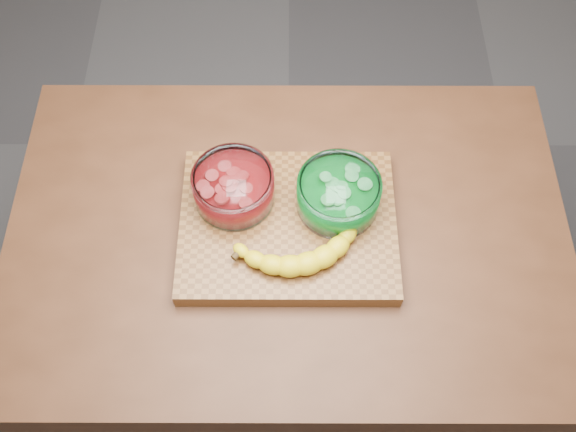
{
  "coord_description": "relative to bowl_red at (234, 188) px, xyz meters",
  "views": [
    {
      "loc": [
        0.0,
        -0.65,
        2.1
      ],
      "look_at": [
        0.0,
        0.0,
        0.96
      ],
      "focal_mm": 40.0,
      "sensor_mm": 36.0,
      "label": 1
    }
  ],
  "objects": [
    {
      "name": "bowl_green",
      "position": [
        0.22,
        -0.02,
        0.0
      ],
      "size": [
        0.17,
        0.17,
        0.08
      ],
      "color": "white",
      "rests_on": "cutting_board"
    },
    {
      "name": "ground",
      "position": [
        0.11,
        -0.06,
        -0.98
      ],
      "size": [
        3.5,
        3.5,
        0.0
      ],
      "primitive_type": "plane",
      "color": "#504F54",
      "rests_on": "ground"
    },
    {
      "name": "bowl_red",
      "position": [
        0.0,
        0.0,
        0.0
      ],
      "size": [
        0.17,
        0.17,
        0.08
      ],
      "color": "white",
      "rests_on": "cutting_board"
    },
    {
      "name": "banana",
      "position": [
        0.13,
        -0.12,
        -0.02
      ],
      "size": [
        0.29,
        0.17,
        0.04
      ],
      "primitive_type": null,
      "color": "yellow",
      "rests_on": "cutting_board"
    },
    {
      "name": "cutting_board",
      "position": [
        0.11,
        -0.06,
        -0.06
      ],
      "size": [
        0.45,
        0.35,
        0.04
      ],
      "primitive_type": "cube",
      "color": "brown",
      "rests_on": "counter"
    },
    {
      "name": "counter",
      "position": [
        0.11,
        -0.06,
        -0.53
      ],
      "size": [
        1.2,
        0.8,
        0.9
      ],
      "primitive_type": "cube",
      "color": "#482715",
      "rests_on": "ground"
    }
  ]
}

